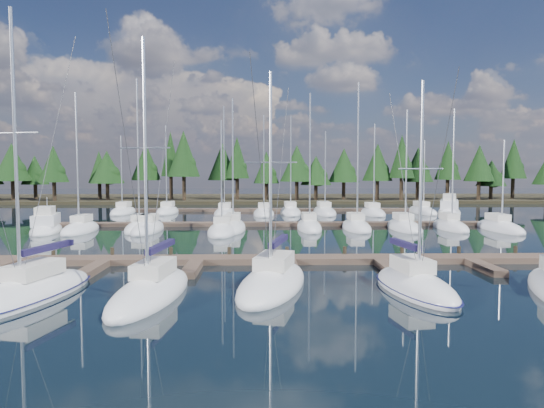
{
  "coord_description": "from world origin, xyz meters",
  "views": [
    {
      "loc": [
        -1.85,
        -14.12,
        6.09
      ],
      "look_at": [
        -0.97,
        22.0,
        3.67
      ],
      "focal_mm": 32.0,
      "sensor_mm": 36.0,
      "label": 1
    }
  ],
  "objects_px": {
    "front_sailboat_1": "(28,293)",
    "motor_yacht_right": "(449,210)",
    "front_sailboat_4": "(415,286)",
    "motor_yacht_left": "(46,227)",
    "front_sailboat_3": "(273,283)",
    "front_sailboat_2": "(151,291)",
    "main_dock": "(288,261)"
  },
  "relations": [
    {
      "from": "front_sailboat_4",
      "to": "motor_yacht_right",
      "type": "distance_m",
      "value": 48.8
    },
    {
      "from": "motor_yacht_left",
      "to": "motor_yacht_right",
      "type": "distance_m",
      "value": 52.64
    },
    {
      "from": "main_dock",
      "to": "motor_yacht_right",
      "type": "bearing_deg",
      "value": 55.83
    },
    {
      "from": "front_sailboat_2",
      "to": "front_sailboat_4",
      "type": "relative_size",
      "value": 1.15
    },
    {
      "from": "main_dock",
      "to": "front_sailboat_3",
      "type": "bearing_deg",
      "value": -100.69
    },
    {
      "from": "front_sailboat_4",
      "to": "main_dock",
      "type": "bearing_deg",
      "value": 128.78
    },
    {
      "from": "front_sailboat_4",
      "to": "motor_yacht_right",
      "type": "xyz_separation_m",
      "value": [
        19.36,
        44.79,
        0.24
      ]
    },
    {
      "from": "main_dock",
      "to": "front_sailboat_3",
      "type": "relative_size",
      "value": 3.69
    },
    {
      "from": "main_dock",
      "to": "front_sailboat_1",
      "type": "relative_size",
      "value": 3.08
    },
    {
      "from": "front_sailboat_1",
      "to": "front_sailboat_3",
      "type": "relative_size",
      "value": 1.2
    },
    {
      "from": "main_dock",
      "to": "front_sailboat_3",
      "type": "distance_m",
      "value": 6.51
    },
    {
      "from": "front_sailboat_3",
      "to": "front_sailboat_4",
      "type": "xyz_separation_m",
      "value": [
        7.2,
        -1.06,
        0.01
      ]
    },
    {
      "from": "front_sailboat_1",
      "to": "motor_yacht_right",
      "type": "xyz_separation_m",
      "value": [
        38.31,
        45.76,
        0.23
      ]
    },
    {
      "from": "front_sailboat_1",
      "to": "front_sailboat_2",
      "type": "distance_m",
      "value": 5.81
    },
    {
      "from": "front_sailboat_3",
      "to": "front_sailboat_1",
      "type": "bearing_deg",
      "value": -170.2
    },
    {
      "from": "front_sailboat_4",
      "to": "motor_yacht_left",
      "type": "relative_size",
      "value": 1.28
    },
    {
      "from": "front_sailboat_3",
      "to": "front_sailboat_4",
      "type": "height_order",
      "value": "front_sailboat_3"
    },
    {
      "from": "front_sailboat_2",
      "to": "front_sailboat_3",
      "type": "xyz_separation_m",
      "value": [
        5.94,
        1.81,
        -0.01
      ]
    },
    {
      "from": "main_dock",
      "to": "front_sailboat_2",
      "type": "relative_size",
      "value": 3.37
    },
    {
      "from": "front_sailboat_1",
      "to": "front_sailboat_4",
      "type": "height_order",
      "value": "front_sailboat_1"
    },
    {
      "from": "main_dock",
      "to": "front_sailboat_3",
      "type": "xyz_separation_m",
      "value": [
        -1.21,
        -6.4,
        0.07
      ]
    },
    {
      "from": "main_dock",
      "to": "front_sailboat_2",
      "type": "distance_m",
      "value": 10.89
    },
    {
      "from": "front_sailboat_3",
      "to": "motor_yacht_left",
      "type": "distance_m",
      "value": 32.97
    },
    {
      "from": "front_sailboat_4",
      "to": "motor_yacht_left",
      "type": "height_order",
      "value": "front_sailboat_4"
    },
    {
      "from": "front_sailboat_2",
      "to": "front_sailboat_3",
      "type": "bearing_deg",
      "value": 16.96
    },
    {
      "from": "front_sailboat_2",
      "to": "motor_yacht_right",
      "type": "relative_size",
      "value": 1.31
    },
    {
      "from": "front_sailboat_2",
      "to": "motor_yacht_left",
      "type": "distance_m",
      "value": 30.79
    },
    {
      "from": "motor_yacht_right",
      "to": "front_sailboat_3",
      "type": "bearing_deg",
      "value": -121.26
    },
    {
      "from": "front_sailboat_4",
      "to": "motor_yacht_left",
      "type": "bearing_deg",
      "value": 139.43
    },
    {
      "from": "front_sailboat_1",
      "to": "motor_yacht_right",
      "type": "distance_m",
      "value": 59.68
    },
    {
      "from": "motor_yacht_right",
      "to": "motor_yacht_left",
      "type": "bearing_deg",
      "value": -158.26
    },
    {
      "from": "front_sailboat_1",
      "to": "motor_yacht_left",
      "type": "xyz_separation_m",
      "value": [
        -10.6,
        26.27,
        0.19
      ]
    }
  ]
}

